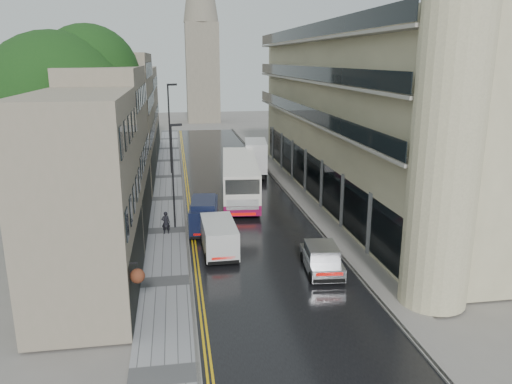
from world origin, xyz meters
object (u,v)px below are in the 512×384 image
object	(u,v)px
lamp_post_near	(173,177)
lamp_post_far	(170,130)
cream_bus	(225,190)
tree_near	(60,133)
white_van	(207,248)
silver_hatchback	(312,269)
tree_far	(95,120)
white_lorry	(246,161)
pedestrian	(166,223)
navy_van	(190,221)

from	to	relation	value
lamp_post_near	lamp_post_far	size ratio (longest dim) A/B	0.80
lamp_post_far	cream_bus	bearing A→B (deg)	-94.33
tree_near	lamp_post_near	world-z (taller)	tree_near
lamp_post_near	lamp_post_far	world-z (taller)	lamp_post_far
white_van	lamp_post_far	distance (m)	24.58
silver_hatchback	tree_near	bearing A→B (deg)	149.57
tree_far	cream_bus	bearing A→B (deg)	-40.94
white_lorry	cream_bus	bearing A→B (deg)	-100.10
white_lorry	white_van	size ratio (longest dim) A/B	1.55
tree_far	lamp_post_far	bearing A→B (deg)	33.01
tree_near	lamp_post_far	distance (m)	18.77
cream_bus	pedestrian	xyz separation A→B (m)	(-4.55, -5.10, -0.80)
lamp_post_near	navy_van	bearing A→B (deg)	-79.33
navy_van	lamp_post_far	size ratio (longest dim) A/B	0.51
cream_bus	tree_far	bearing A→B (deg)	144.71
tree_near	cream_bus	distance (m)	12.81
lamp_post_near	white_lorry	bearing A→B (deg)	48.25
silver_hatchback	lamp_post_far	size ratio (longest dim) A/B	0.46
lamp_post_far	silver_hatchback	bearing A→B (deg)	-96.36
lamp_post_far	white_van	bearing A→B (deg)	-106.54
tree_far	cream_bus	distance (m)	15.02
tree_far	pedestrian	xyz separation A→B (m)	(6.26, -14.48, -5.33)
silver_hatchback	white_van	size ratio (longest dim) A/B	0.92
navy_van	tree_near	bearing A→B (deg)	169.25
tree_near	cream_bus	bearing A→B (deg)	18.04
white_lorry	tree_far	bearing A→B (deg)	-169.28
tree_near	silver_hatchback	distance (m)	18.69
cream_bus	white_lorry	size ratio (longest dim) A/B	1.76
cream_bus	lamp_post_near	world-z (taller)	lamp_post_near
cream_bus	lamp_post_far	size ratio (longest dim) A/B	1.36
tree_far	white_van	distance (m)	22.35
cream_bus	white_van	bearing A→B (deg)	-95.83
white_lorry	silver_hatchback	xyz separation A→B (m)	(0.03, -24.19, -1.06)
tree_far	lamp_post_near	size ratio (longest dim) A/B	1.72
lamp_post_near	tree_near	bearing A→B (deg)	163.15
silver_hatchback	lamp_post_near	bearing A→B (deg)	130.72
lamp_post_near	lamp_post_far	xyz separation A→B (m)	(-0.25, 17.54, 0.91)
tree_far	cream_bus	world-z (taller)	tree_far
navy_van	lamp_post_near	distance (m)	3.49
white_van	white_lorry	bearing A→B (deg)	74.54
tree_near	lamp_post_near	xyz separation A→B (m)	(7.17, -0.24, -3.20)
cream_bus	lamp_post_near	bearing A→B (deg)	-130.02
cream_bus	lamp_post_near	xyz separation A→B (m)	(-3.95, -3.86, 2.04)
tree_far	cream_bus	xyz separation A→B (m)	(10.81, -9.38, -4.53)
tree_near	silver_hatchback	world-z (taller)	tree_near
silver_hatchback	lamp_post_near	size ratio (longest dim) A/B	0.57
navy_van	lamp_post_near	world-z (taller)	lamp_post_near
navy_van	pedestrian	world-z (taller)	navy_van
tree_near	silver_hatchback	size ratio (longest dim) A/B	3.36
navy_van	lamp_post_near	bearing A→B (deg)	121.15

